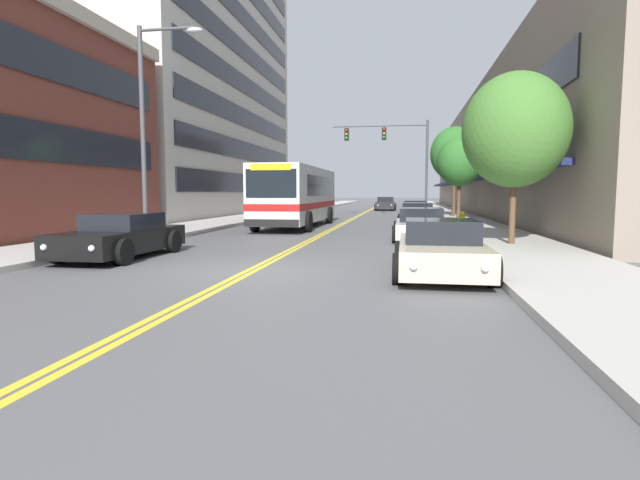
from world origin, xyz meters
TOP-DOWN VIEW (x-y plane):
  - ground_plane at (0.00, 37.00)m, footprint 240.00×240.00m
  - sidewalk_left at (-7.20, 37.00)m, footprint 3.40×106.00m
  - sidewalk_right at (7.20, 37.00)m, footprint 3.40×106.00m
  - centre_line at (0.00, 37.00)m, footprint 0.34×106.00m
  - office_tower_left at (-15.14, 28.27)m, footprint 12.08×28.68m
  - storefront_row_right at (13.14, 37.00)m, footprint 9.10×68.00m
  - city_bus at (-2.15, 15.33)m, footprint 2.88×11.05m
  - car_black_parked_left_near at (-4.42, 1.68)m, footprint 2.10×4.69m
  - car_red_parked_left_mid at (-4.29, 26.20)m, footprint 2.04×4.68m
  - car_white_parked_left_far at (-4.36, 32.49)m, footprint 2.09×4.61m
  - car_champagne_parked_right_foreground at (4.43, 0.01)m, footprint 2.10×4.18m
  - car_navy_parked_right_mid at (4.29, 16.20)m, footprint 2.09×4.67m
  - car_dark_grey_parked_right_far at (4.32, 23.75)m, footprint 1.97×4.38m
  - car_silver_parked_right_end at (4.25, 8.55)m, footprint 2.16×4.79m
  - car_charcoal_moving_lead at (1.66, 41.35)m, footprint 2.17×4.92m
  - traffic_signal_mast at (2.85, 26.92)m, footprint 7.18×0.38m
  - street_lamp_left_near at (-4.97, 4.69)m, footprint 2.33×0.28m
  - street_tree_right_near at (7.14, 5.93)m, footprint 3.40×3.40m
  - street_tree_right_mid at (6.54, 16.88)m, footprint 2.43×2.43m
  - street_tree_right_far at (7.11, 25.66)m, footprint 3.49×3.49m
  - fire_hydrant at (5.95, 9.75)m, footprint 0.34×0.26m

SIDE VIEW (x-z plane):
  - ground_plane at x=0.00m, z-range 0.00..0.00m
  - centre_line at x=0.00m, z-range 0.00..0.01m
  - sidewalk_left at x=-7.20m, z-range 0.00..0.17m
  - sidewalk_right at x=7.20m, z-range 0.00..0.17m
  - car_white_parked_left_far at x=-4.36m, z-range -0.03..1.18m
  - car_champagne_parked_right_foreground at x=4.43m, z-range -0.05..1.21m
  - car_silver_parked_right_end at x=4.25m, z-range -0.04..1.21m
  - car_red_parked_left_mid at x=-4.29m, z-range -0.05..1.23m
  - car_dark_grey_parked_right_far at x=4.32m, z-range -0.05..1.25m
  - car_navy_parked_right_mid at x=4.29m, z-range -0.05..1.25m
  - car_black_parked_left_near at x=-4.42m, z-range -0.03..1.24m
  - fire_hydrant at x=5.95m, z-range 0.17..1.10m
  - car_charcoal_moving_lead at x=1.66m, z-range -0.04..1.35m
  - city_bus at x=-2.15m, z-range 0.21..3.37m
  - street_tree_right_mid at x=6.54m, z-range 1.17..5.87m
  - street_tree_right_near at x=7.14m, z-range 1.09..6.69m
  - street_lamp_left_near at x=-4.97m, z-range 0.74..8.19m
  - street_tree_right_far at x=7.11m, z-range 1.43..7.79m
  - storefront_row_right at x=13.14m, z-range 0.00..10.19m
  - traffic_signal_mast at x=2.85m, z-range 1.56..8.76m
  - office_tower_left at x=-15.14m, z-range 0.00..23.46m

